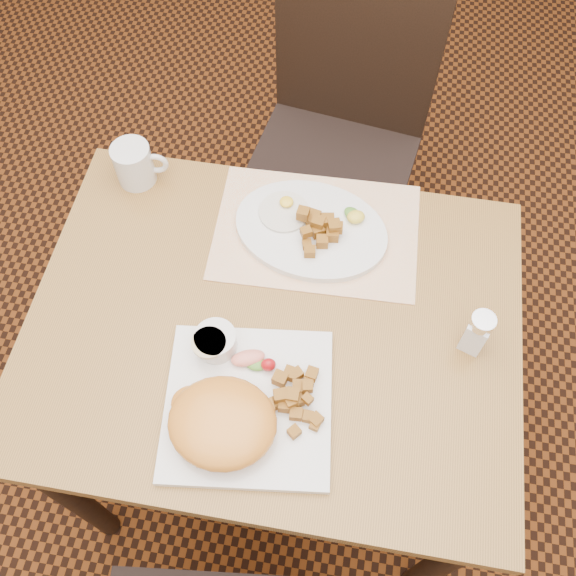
# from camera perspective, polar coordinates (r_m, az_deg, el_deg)

# --- Properties ---
(ground) EXTENTS (8.00, 8.00, 0.00)m
(ground) POSITION_cam_1_polar(r_m,az_deg,el_deg) (1.87, -0.87, -13.45)
(ground) COLOR black
(ground) RESTS_ON ground
(table) EXTENTS (0.90, 0.70, 0.75)m
(table) POSITION_cam_1_polar(r_m,az_deg,el_deg) (1.27, -1.26, -5.31)
(table) COLOR olive
(table) RESTS_ON ground
(chair_far) EXTENTS (0.48, 0.49, 0.97)m
(chair_far) POSITION_cam_1_polar(r_m,az_deg,el_deg) (1.75, 4.65, 14.04)
(chair_far) COLOR black
(chair_far) RESTS_ON ground
(placemat) EXTENTS (0.41, 0.29, 0.00)m
(placemat) POSITION_cam_1_polar(r_m,az_deg,el_deg) (1.28, 2.53, 5.04)
(placemat) COLOR white
(placemat) RESTS_ON table
(plate_square) EXTENTS (0.31, 0.31, 0.02)m
(plate_square) POSITION_cam_1_polar(r_m,az_deg,el_deg) (1.11, -3.56, -10.32)
(plate_square) COLOR silver
(plate_square) RESTS_ON table
(plate_oval) EXTENTS (0.34, 0.27, 0.02)m
(plate_oval) POSITION_cam_1_polar(r_m,az_deg,el_deg) (1.27, 2.05, 5.21)
(plate_oval) COLOR silver
(plate_oval) RESTS_ON placemat
(hollandaise_mound) EXTENTS (0.18, 0.16, 0.07)m
(hollandaise_mound) POSITION_cam_1_polar(r_m,az_deg,el_deg) (1.06, -5.94, -11.81)
(hollandaise_mound) COLOR orange
(hollandaise_mound) RESTS_ON plate_square
(ramekin) EXTENTS (0.07, 0.08, 0.04)m
(ramekin) POSITION_cam_1_polar(r_m,az_deg,el_deg) (1.12, -6.49, -4.72)
(ramekin) COLOR silver
(ramekin) RESTS_ON plate_square
(garnish_sq) EXTENTS (0.09, 0.05, 0.03)m
(garnish_sq) POSITION_cam_1_polar(r_m,az_deg,el_deg) (1.12, -3.02, -6.46)
(garnish_sq) COLOR #387223
(garnish_sq) RESTS_ON plate_square
(fried_egg) EXTENTS (0.10, 0.10, 0.02)m
(fried_egg) POSITION_cam_1_polar(r_m,az_deg,el_deg) (1.28, -0.32, 6.91)
(fried_egg) COLOR white
(fried_egg) RESTS_ON plate_oval
(garnish_ov) EXTENTS (0.05, 0.05, 0.02)m
(garnish_ov) POSITION_cam_1_polar(r_m,az_deg,el_deg) (1.27, 5.95, 6.41)
(garnish_ov) COLOR #387223
(garnish_ov) RESTS_ON plate_oval
(salt_shaker) EXTENTS (0.05, 0.05, 0.10)m
(salt_shaker) POSITION_cam_1_polar(r_m,az_deg,el_deg) (1.15, 16.46, -3.76)
(salt_shaker) COLOR white
(salt_shaker) RESTS_ON table
(coffee_mug) EXTENTS (0.11, 0.08, 0.09)m
(coffee_mug) POSITION_cam_1_polar(r_m,az_deg,el_deg) (1.36, -13.45, 10.66)
(coffee_mug) COLOR silver
(coffee_mug) RESTS_ON table
(home_fries_sq) EXTENTS (0.11, 0.13, 0.04)m
(home_fries_sq) POSITION_cam_1_polar(r_m,az_deg,el_deg) (1.09, 0.50, -9.66)
(home_fries_sq) COLOR #9C6119
(home_fries_sq) RESTS_ON plate_square
(home_fries_ov) EXTENTS (0.09, 0.11, 0.04)m
(home_fries_ov) POSITION_cam_1_polar(r_m,az_deg,el_deg) (1.24, 2.87, 5.33)
(home_fries_ov) COLOR #9C6119
(home_fries_ov) RESTS_ON plate_oval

